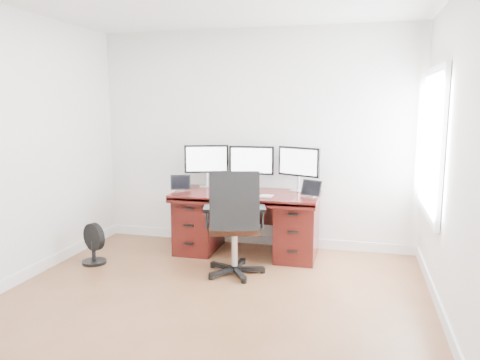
% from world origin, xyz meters
% --- Properties ---
extents(ground, '(4.50, 4.50, 0.00)m').
position_xyz_m(ground, '(0.00, 0.00, 0.00)').
color(ground, brown).
rests_on(ground, ground).
extents(back_wall, '(4.00, 0.10, 2.70)m').
position_xyz_m(back_wall, '(0.00, 2.25, 1.35)').
color(back_wall, white).
rests_on(back_wall, ground).
extents(right_wall, '(0.10, 4.50, 2.70)m').
position_xyz_m(right_wall, '(2.00, 0.11, 1.35)').
color(right_wall, white).
rests_on(right_wall, ground).
extents(desk, '(1.70, 0.80, 0.75)m').
position_xyz_m(desk, '(0.00, 1.83, 0.40)').
color(desk, '#400F0C').
rests_on(desk, ground).
extents(office_chair, '(0.74, 0.74, 1.13)m').
position_xyz_m(office_chair, '(0.05, 1.08, 0.37)').
color(office_chair, black).
rests_on(office_chair, ground).
extents(floor_fan, '(0.32, 0.27, 0.46)m').
position_xyz_m(floor_fan, '(-1.59, 1.04, 0.22)').
color(floor_fan, black).
rests_on(floor_fan, ground).
extents(monitor_left, '(0.53, 0.22, 0.53)m').
position_xyz_m(monitor_left, '(-0.58, 2.07, 1.09)').
color(monitor_left, silver).
rests_on(monitor_left, desk).
extents(monitor_center, '(0.55, 0.15, 0.53)m').
position_xyz_m(monitor_center, '(0.00, 2.07, 1.09)').
color(monitor_center, silver).
rests_on(monitor_center, desk).
extents(monitor_right, '(0.52, 0.25, 0.53)m').
position_xyz_m(monitor_right, '(0.58, 2.07, 1.09)').
color(monitor_right, silver).
rests_on(monitor_right, desk).
extents(tablet_left, '(0.25, 0.15, 0.19)m').
position_xyz_m(tablet_left, '(-0.81, 1.75, 0.84)').
color(tablet_left, silver).
rests_on(tablet_left, desk).
extents(tablet_right, '(0.25, 0.16, 0.19)m').
position_xyz_m(tablet_right, '(0.77, 1.75, 0.84)').
color(tablet_right, silver).
rests_on(tablet_right, desk).
extents(keyboard, '(0.29, 0.13, 0.01)m').
position_xyz_m(keyboard, '(-0.02, 1.65, 0.76)').
color(keyboard, white).
rests_on(keyboard, desk).
extents(trackpad, '(0.15, 0.15, 0.01)m').
position_xyz_m(trackpad, '(0.27, 1.65, 0.76)').
color(trackpad, '#B7BABF').
rests_on(trackpad, desk).
extents(drawing_tablet, '(0.26, 0.20, 0.01)m').
position_xyz_m(drawing_tablet, '(-0.26, 1.59, 0.76)').
color(drawing_tablet, black).
rests_on(drawing_tablet, desk).
extents(phone, '(0.15, 0.11, 0.01)m').
position_xyz_m(phone, '(-0.02, 1.78, 0.76)').
color(phone, black).
rests_on(phone, desk).
extents(figurine_pink, '(0.03, 0.03, 0.08)m').
position_xyz_m(figurine_pink, '(-0.38, 1.95, 0.79)').
color(figurine_pink, pink).
rests_on(figurine_pink, desk).
extents(figurine_purple, '(0.03, 0.03, 0.08)m').
position_xyz_m(figurine_purple, '(-0.22, 1.95, 0.79)').
color(figurine_purple, '#9A6CD8').
rests_on(figurine_purple, desk).
extents(figurine_brown, '(0.03, 0.03, 0.08)m').
position_xyz_m(figurine_brown, '(-0.14, 1.95, 0.79)').
color(figurine_brown, '#976642').
rests_on(figurine_brown, desk).
extents(figurine_blue, '(0.03, 0.03, 0.08)m').
position_xyz_m(figurine_blue, '(0.11, 1.95, 0.79)').
color(figurine_blue, '#5FA3F0').
rests_on(figurine_blue, desk).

